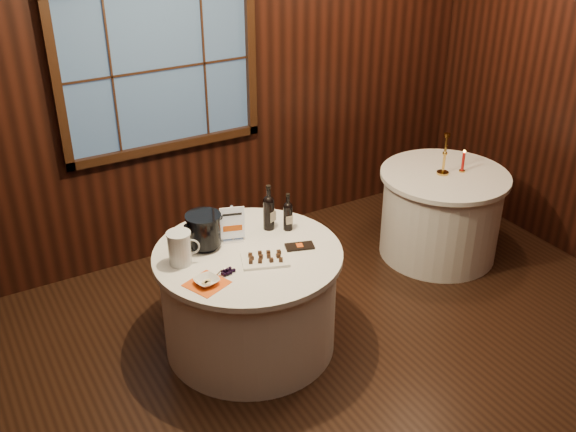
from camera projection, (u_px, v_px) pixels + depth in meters
back_wall at (159, 82)px, 5.27m from camera, size 6.00×0.10×3.00m
main_table at (249, 299)px, 4.69m from camera, size 1.28×1.28×0.77m
side_table at (441, 214)px, 5.79m from camera, size 1.08×1.08×0.77m
sign_stand at (233, 229)px, 4.59m from camera, size 0.16×0.12×0.27m
port_bottle_left at (269, 210)px, 4.72m from camera, size 0.08×0.09×0.34m
port_bottle_right at (288, 214)px, 4.72m from camera, size 0.07×0.07×0.28m
ice_bucket at (204, 230)px, 4.50m from camera, size 0.24×0.24×0.25m
chocolate_plate at (265, 259)px, 4.40m from camera, size 0.36×0.30×0.04m
chocolate_box at (300, 246)px, 4.55m from camera, size 0.21×0.15×0.02m
grape_bunch at (228, 271)px, 4.26m from camera, size 0.16×0.06×0.04m
glass_pitcher at (180, 248)px, 4.33m from camera, size 0.21×0.16×0.23m
orange_napkin at (207, 284)px, 4.17m from camera, size 0.29×0.29×0.00m
cracker_bowl at (207, 281)px, 4.16m from camera, size 0.17×0.17×0.04m
brass_candlestick at (444, 160)px, 5.55m from camera, size 0.10×0.10×0.36m
red_candle at (463, 163)px, 5.61m from camera, size 0.05×0.05×0.20m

